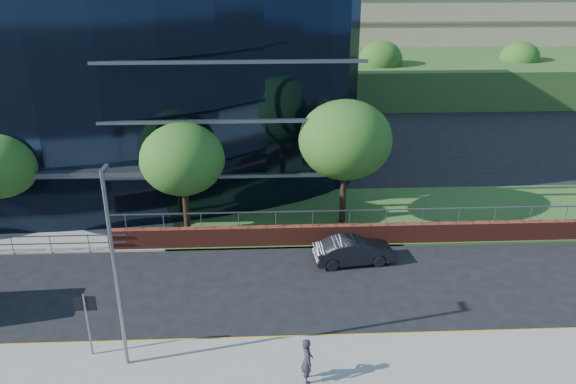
{
  "coord_description": "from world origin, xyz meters",
  "views": [
    {
      "loc": [
        11.42,
        -19.92,
        14.72
      ],
      "look_at": [
        12.69,
        8.0,
        2.92
      ],
      "focal_mm": 35.0,
      "sensor_mm": 36.0,
      "label": 1
    }
  ],
  "objects_px": {
    "tree_dist_e": "(381,59)",
    "parked_car": "(354,251)",
    "tree_dist_f": "(520,58)",
    "tree_far_b": "(0,165)",
    "tree_far_c": "(182,159)",
    "tree_far_d": "(345,140)",
    "street_sign": "(86,311)",
    "streetlight_east": "(115,266)",
    "pedestrian": "(307,360)"
  },
  "relations": [
    {
      "from": "tree_dist_f",
      "to": "parked_car",
      "type": "distance_m",
      "value": 43.97
    },
    {
      "from": "tree_far_d",
      "to": "streetlight_east",
      "type": "distance_m",
      "value": 15.77
    },
    {
      "from": "tree_dist_f",
      "to": "tree_dist_e",
      "type": "bearing_deg",
      "value": -172.87
    },
    {
      "from": "streetlight_east",
      "to": "tree_far_b",
      "type": "bearing_deg",
      "value": 127.63
    },
    {
      "from": "tree_far_c",
      "to": "parked_car",
      "type": "height_order",
      "value": "tree_far_c"
    },
    {
      "from": "pedestrian",
      "to": "parked_car",
      "type": "bearing_deg",
      "value": -27.79
    },
    {
      "from": "tree_far_d",
      "to": "streetlight_east",
      "type": "height_order",
      "value": "streetlight_east"
    },
    {
      "from": "tree_far_b",
      "to": "streetlight_east",
      "type": "height_order",
      "value": "streetlight_east"
    },
    {
      "from": "tree_dist_f",
      "to": "streetlight_east",
      "type": "height_order",
      "value": "streetlight_east"
    },
    {
      "from": "tree_far_c",
      "to": "tree_far_d",
      "type": "xyz_separation_m",
      "value": [
        9.0,
        1.0,
        0.65
      ]
    },
    {
      "from": "tree_dist_e",
      "to": "streetlight_east",
      "type": "distance_m",
      "value": 45.85
    },
    {
      "from": "tree_far_c",
      "to": "tree_dist_e",
      "type": "height_order",
      "value": "same"
    },
    {
      "from": "tree_far_b",
      "to": "pedestrian",
      "type": "height_order",
      "value": "tree_far_b"
    },
    {
      "from": "tree_far_d",
      "to": "streetlight_east",
      "type": "xyz_separation_m",
      "value": [
        -10.0,
        -12.17,
        -0.75
      ]
    },
    {
      "from": "tree_far_b",
      "to": "tree_dist_f",
      "type": "height_order",
      "value": "same"
    },
    {
      "from": "tree_far_c",
      "to": "parked_car",
      "type": "relative_size",
      "value": 1.57
    },
    {
      "from": "tree_far_c",
      "to": "parked_car",
      "type": "distance_m",
      "value": 10.41
    },
    {
      "from": "streetlight_east",
      "to": "parked_car",
      "type": "distance_m",
      "value": 13.03
    },
    {
      "from": "tree_dist_f",
      "to": "pedestrian",
      "type": "xyz_separation_m",
      "value": [
        -27.13,
        -45.46,
        -3.15
      ]
    },
    {
      "from": "pedestrian",
      "to": "tree_dist_e",
      "type": "bearing_deg",
      "value": -22.83
    },
    {
      "from": "tree_far_b",
      "to": "tree_dist_e",
      "type": "bearing_deg",
      "value": 48.48
    },
    {
      "from": "tree_dist_e",
      "to": "parked_car",
      "type": "bearing_deg",
      "value": -103.07
    },
    {
      "from": "tree_far_c",
      "to": "streetlight_east",
      "type": "bearing_deg",
      "value": -95.11
    },
    {
      "from": "tree_far_d",
      "to": "tree_dist_f",
      "type": "height_order",
      "value": "tree_far_d"
    },
    {
      "from": "tree_far_b",
      "to": "pedestrian",
      "type": "distance_m",
      "value": 20.73
    },
    {
      "from": "streetlight_east",
      "to": "pedestrian",
      "type": "height_order",
      "value": "streetlight_east"
    },
    {
      "from": "tree_far_b",
      "to": "street_sign",
      "type": "bearing_deg",
      "value": -55.92
    },
    {
      "from": "tree_far_c",
      "to": "parked_car",
      "type": "bearing_deg",
      "value": -22.16
    },
    {
      "from": "street_sign",
      "to": "pedestrian",
      "type": "height_order",
      "value": "street_sign"
    },
    {
      "from": "street_sign",
      "to": "streetlight_east",
      "type": "relative_size",
      "value": 0.35
    },
    {
      "from": "tree_dist_e",
      "to": "tree_far_b",
      "type": "bearing_deg",
      "value": -131.52
    },
    {
      "from": "tree_far_c",
      "to": "tree_dist_e",
      "type": "bearing_deg",
      "value": 61.26
    },
    {
      "from": "tree_far_b",
      "to": "parked_car",
      "type": "relative_size",
      "value": 1.46
    },
    {
      "from": "tree_far_b",
      "to": "parked_car",
      "type": "bearing_deg",
      "value": -12.34
    },
    {
      "from": "tree_far_c",
      "to": "streetlight_east",
      "type": "distance_m",
      "value": 11.22
    },
    {
      "from": "tree_far_b",
      "to": "tree_far_d",
      "type": "xyz_separation_m",
      "value": [
        19.0,
        0.5,
        0.98
      ]
    },
    {
      "from": "tree_far_c",
      "to": "tree_far_d",
      "type": "height_order",
      "value": "tree_far_d"
    },
    {
      "from": "street_sign",
      "to": "tree_dist_e",
      "type": "xyz_separation_m",
      "value": [
        19.5,
        41.59,
        2.39
      ]
    },
    {
      "from": "street_sign",
      "to": "tree_dist_e",
      "type": "relative_size",
      "value": 0.43
    },
    {
      "from": "tree_far_b",
      "to": "tree_dist_f",
      "type": "distance_m",
      "value": 53.9
    },
    {
      "from": "tree_far_d",
      "to": "tree_far_c",
      "type": "bearing_deg",
      "value": -173.66
    },
    {
      "from": "tree_dist_f",
      "to": "pedestrian",
      "type": "distance_m",
      "value": 53.03
    },
    {
      "from": "tree_dist_e",
      "to": "parked_car",
      "type": "height_order",
      "value": "tree_dist_e"
    },
    {
      "from": "tree_far_b",
      "to": "tree_far_c",
      "type": "relative_size",
      "value": 0.93
    },
    {
      "from": "parked_car",
      "to": "pedestrian",
      "type": "bearing_deg",
      "value": 153.54
    },
    {
      "from": "tree_dist_e",
      "to": "tree_dist_f",
      "type": "relative_size",
      "value": 1.08
    },
    {
      "from": "tree_far_c",
      "to": "pedestrian",
      "type": "distance_m",
      "value": 14.2
    },
    {
      "from": "tree_far_b",
      "to": "streetlight_east",
      "type": "distance_m",
      "value": 14.74
    },
    {
      "from": "tree_far_b",
      "to": "tree_dist_e",
      "type": "distance_m",
      "value": 40.74
    },
    {
      "from": "tree_dist_e",
      "to": "tree_far_c",
      "type": "bearing_deg",
      "value": -118.74
    }
  ]
}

